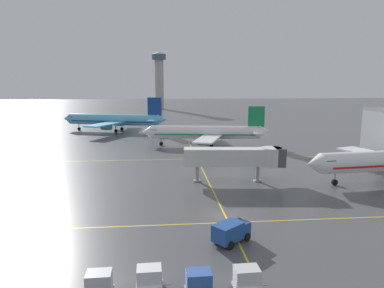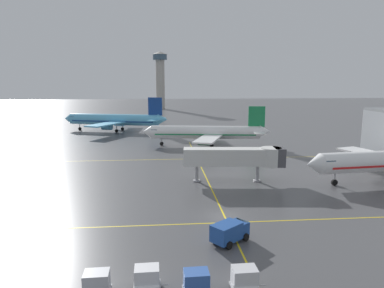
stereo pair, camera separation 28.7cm
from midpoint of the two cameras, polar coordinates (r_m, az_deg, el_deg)
ground_plane at (r=43.18m, az=5.51°, el=-11.63°), size 600.00×600.00×0.00m
airliner_second_row at (r=88.05m, az=2.54°, el=1.90°), size 32.34×27.64×10.06m
airliner_third_row at (r=117.05m, az=-12.35°, el=3.89°), size 35.30×30.12×11.17m
taxiway_markings at (r=57.23m, az=2.75°, el=-6.10°), size 157.91×74.91×0.01m
service_truck_red_van at (r=36.37m, az=6.48°, el=-13.93°), size 4.36×3.99×2.10m
baggage_cart_row_leftmost at (r=29.18m, az=-15.01°, el=-21.07°), size 2.77×1.73×1.86m
baggage_cart_row_second at (r=29.11m, az=-7.06°, el=-20.86°), size 2.77×1.73×1.86m
baggage_cart_row_middle at (r=28.42m, az=1.04°, el=-21.62°), size 2.77×1.73×1.86m
baggage_cart_row_fourth at (r=29.15m, az=8.89°, el=-20.87°), size 2.77×1.73×1.86m
jet_bridge at (r=56.79m, az=8.24°, el=-2.11°), size 16.34×4.39×5.58m
control_tower at (r=213.82m, az=-5.18°, el=11.09°), size 8.82×8.82×33.95m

